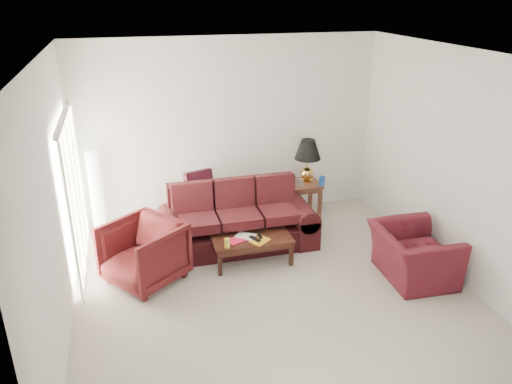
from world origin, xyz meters
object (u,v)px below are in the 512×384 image
at_px(armchair_left, 144,253).
at_px(armchair_right, 413,254).
at_px(sofa, 238,218).
at_px(floor_lamp, 96,194).
at_px(end_table, 303,198).
at_px(coffee_table, 252,250).

distance_m(armchair_left, armchair_right, 3.61).
bearing_deg(sofa, floor_lamp, 150.25).
xyz_separation_m(end_table, armchair_left, (-2.78, -1.44, 0.13)).
bearing_deg(coffee_table, armchair_left, -156.24).
bearing_deg(coffee_table, end_table, 66.93).
bearing_deg(floor_lamp, armchair_right, -30.26).
bearing_deg(armchair_right, armchair_left, 78.76).
height_order(end_table, armchair_left, armchair_left).
distance_m(end_table, floor_lamp, 3.40).
xyz_separation_m(sofa, coffee_table, (0.08, -0.52, -0.28)).
distance_m(armchair_left, coffee_table, 1.53).
bearing_deg(end_table, floor_lamp, 178.49).
bearing_deg(end_table, sofa, -148.62).
xyz_separation_m(sofa, floor_lamp, (-2.03, 0.91, 0.23)).
relative_size(sofa, floor_lamp, 1.64).
bearing_deg(armchair_left, sofa, 76.20).
bearing_deg(end_table, armchair_left, -152.57).
height_order(end_table, armchair_right, armchair_right).
relative_size(armchair_right, coffee_table, 0.96).
distance_m(sofa, armchair_left, 1.56).
height_order(floor_lamp, armchair_left, floor_lamp).
bearing_deg(coffee_table, armchair_right, -5.41).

